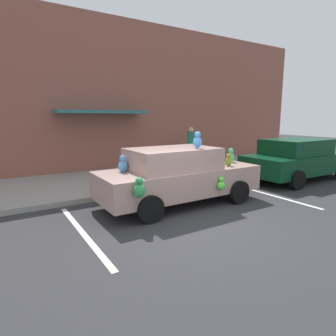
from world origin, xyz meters
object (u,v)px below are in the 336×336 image
at_px(parked_sedan_behind, 298,159).
at_px(teddy_bear_on_sidewalk, 152,171).
at_px(plush_covered_car, 178,175).
at_px(pedestrian_near_shopfront, 191,148).

xyz_separation_m(parked_sedan_behind, teddy_bear_on_sidewalk, (-5.13, 2.05, -0.26)).
bearing_deg(teddy_bear_on_sidewalk, plush_covered_car, -100.05).
bearing_deg(pedestrian_near_shopfront, plush_covered_car, -130.33).
bearing_deg(plush_covered_car, pedestrian_near_shopfront, 49.67).
distance_m(parked_sedan_behind, teddy_bear_on_sidewalk, 5.53).
xyz_separation_m(parked_sedan_behind, pedestrian_near_shopfront, (-2.20, 3.77, 0.19)).
bearing_deg(plush_covered_car, parked_sedan_behind, 1.38).
distance_m(plush_covered_car, teddy_bear_on_sidewalk, 2.23).
distance_m(plush_covered_car, pedestrian_near_shopfront, 5.13).
relative_size(parked_sedan_behind, pedestrian_near_shopfront, 2.59).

